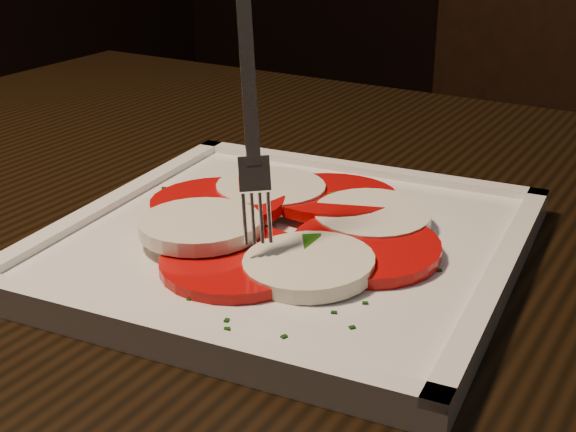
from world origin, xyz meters
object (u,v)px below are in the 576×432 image
at_px(chair, 488,188).
at_px(table, 321,309).
at_px(plate, 288,245).
at_px(fork, 248,97).

bearing_deg(chair, table, -63.79).
xyz_separation_m(table, chair, (-0.04, 0.68, -0.12)).
relative_size(chair, plate, 2.99).
height_order(plate, fork, fork).
bearing_deg(plate, table, 102.30).
relative_size(chair, fork, 5.41).
height_order(table, plate, plate).
distance_m(table, fork, 0.25).
distance_m(table, plate, 0.15).
bearing_deg(table, fork, -86.72).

